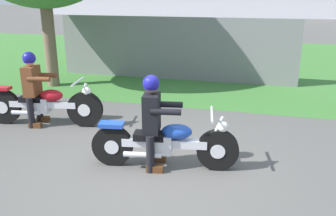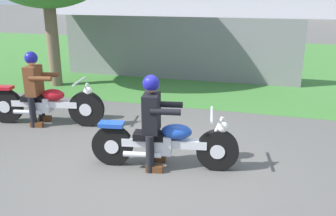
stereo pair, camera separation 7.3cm
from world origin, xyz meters
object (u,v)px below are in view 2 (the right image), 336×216
(motorcycle_follow, at_px, (45,104))
(rider_follow, at_px, (35,82))
(rider_lead, at_px, (153,115))
(motorcycle_lead, at_px, (165,143))

(motorcycle_follow, height_order, rider_follow, rider_follow)
(rider_lead, height_order, rider_follow, rider_follow)
(motorcycle_lead, xyz_separation_m, motorcycle_follow, (-2.73, 1.11, 0.03))
(motorcycle_lead, xyz_separation_m, rider_follow, (-2.90, 1.08, 0.45))
(motorcycle_lead, bearing_deg, motorcycle_follow, 148.32)
(rider_lead, bearing_deg, motorcycle_lead, -0.88)
(motorcycle_lead, relative_size, rider_lead, 1.55)
(rider_follow, bearing_deg, motorcycle_follow, -0.77)
(motorcycle_follow, distance_m, rider_follow, 0.46)
(rider_lead, distance_m, motorcycle_follow, 2.83)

